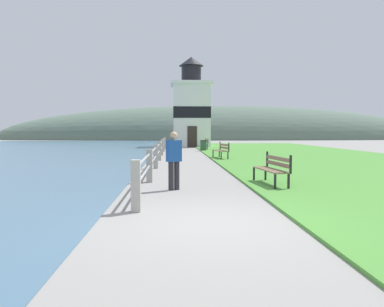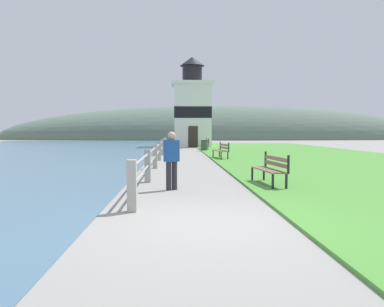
{
  "view_description": "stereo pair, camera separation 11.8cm",
  "coord_description": "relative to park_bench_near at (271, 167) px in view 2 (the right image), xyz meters",
  "views": [
    {
      "loc": [
        -0.63,
        -6.25,
        1.58
      ],
      "look_at": [
        0.42,
        14.56,
        0.3
      ],
      "focal_mm": 35.0,
      "sensor_mm": 36.0,
      "label": 1
    },
    {
      "loc": [
        -0.51,
        -6.25,
        1.58
      ],
      "look_at": [
        0.42,
        14.56,
        0.3
      ],
      "focal_mm": 35.0,
      "sensor_mm": 36.0,
      "label": 2
    }
  ],
  "objects": [
    {
      "name": "seawall_railing",
      "position": [
        -3.56,
        9.33,
        0.05
      ],
      "size": [
        0.18,
        25.21,
        1.02
      ],
      "color": "#A8A399",
      "rests_on": "ground_plane"
    },
    {
      "name": "person_strolling",
      "position": [
        -2.81,
        -0.54,
        0.3
      ],
      "size": [
        0.43,
        0.35,
        1.55
      ],
      "rotation": [
        0.0,
        0.0,
        2.03
      ],
      "color": "#28282D",
      "rests_on": "ground_plane"
    },
    {
      "name": "grass_verge",
      "position": [
        5.25,
        11.12,
        -0.51
      ],
      "size": [
        12.0,
        45.94,
        0.06
      ],
      "color": "#4C8E38",
      "rests_on": "ground_plane"
    },
    {
      "name": "park_bench_midway",
      "position": [
        -0.15,
        10.11,
        0.0
      ],
      "size": [
        0.72,
        1.87,
        0.94
      ],
      "rotation": [
        0.0,
        0.0,
        3.28
      ],
      "color": "#846B51",
      "rests_on": "ground_plane"
    },
    {
      "name": "lighthouse",
      "position": [
        -1.05,
        26.43,
        3.13
      ],
      "size": [
        4.03,
        4.03,
        8.75
      ],
      "color": "white",
      "rests_on": "ground_plane"
    },
    {
      "name": "trash_bin",
      "position": [
        -0.49,
        18.27,
        -0.11
      ],
      "size": [
        0.54,
        0.54,
        0.84
      ],
      "color": "#2D5138",
      "rests_on": "ground_plane"
    },
    {
      "name": "park_bench_near",
      "position": [
        0.0,
        0.0,
        0.0
      ],
      "size": [
        0.65,
        1.83,
        0.94
      ],
      "rotation": [
        0.0,
        0.0,
        3.24
      ],
      "color": "#846B51",
      "rests_on": "ground_plane"
    },
    {
      "name": "park_bench_far",
      "position": [
        -0.2,
        20.33,
        -0.0
      ],
      "size": [
        0.52,
        1.68,
        0.94
      ],
      "rotation": [
        0.0,
        0.0,
        3.17
      ],
      "color": "#846B51",
      "rests_on": "ground_plane"
    },
    {
      "name": "ground_plane",
      "position": [
        -2.2,
        -4.19,
        -0.54
      ],
      "size": [
        160.0,
        160.0,
        0.0
      ],
      "primitive_type": "plane",
      "color": "gray"
    },
    {
      "name": "distant_hillside",
      "position": [
        5.8,
        56.43,
        -0.54
      ],
      "size": [
        80.0,
        16.0,
        12.0
      ],
      "color": "#566B5B",
      "rests_on": "ground_plane"
    }
  ]
}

